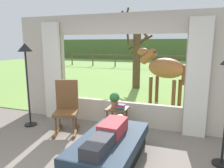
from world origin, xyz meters
TOP-DOWN VIEW (x-y plane):
  - back_wall_with_window at (0.00, 2.26)m, footprint 5.20×0.12m
  - curtain_panel_left at (-1.69, 2.12)m, footprint 0.44×0.10m
  - curtain_panel_right at (1.69, 2.12)m, footprint 0.44×0.10m
  - outdoor_pasture_lawn at (0.00, 13.16)m, footprint 36.00×21.68m
  - distant_hill_ridge at (0.00, 23.00)m, footprint 36.00×2.00m
  - recliner_sofa at (0.38, 0.61)m, footprint 0.95×1.73m
  - reclining_person at (0.38, 0.56)m, footprint 0.36×1.43m
  - rocking_chair at (-0.94, 1.49)m, footprint 0.67×0.80m
  - side_table at (0.10, 1.85)m, footprint 0.44×0.44m
  - potted_plant at (0.02, 1.91)m, footprint 0.22×0.22m
  - book_stack at (0.20, 1.79)m, footprint 0.22×0.17m
  - floor_lamp_left at (-1.92, 1.47)m, footprint 0.32×0.32m
  - horse at (0.83, 4.18)m, footprint 1.73×1.23m
  - pasture_tree at (-0.52, 6.38)m, footprint 1.16×1.15m
  - pasture_fence_line at (0.00, 14.12)m, footprint 16.10×0.10m

SIDE VIEW (x-z plane):
  - outdoor_pasture_lawn at x=0.00m, z-range 0.00..0.02m
  - recliner_sofa at x=0.38m, z-range 0.01..0.43m
  - side_table at x=0.10m, z-range 0.17..0.69m
  - reclining_person at x=0.38m, z-range 0.41..0.63m
  - rocking_chair at x=-0.94m, z-range -0.01..1.11m
  - book_stack at x=0.20m, z-range 0.52..0.63m
  - potted_plant at x=0.02m, z-range 0.54..0.86m
  - pasture_fence_line at x=0.00m, z-range 0.19..1.29m
  - horse at x=0.83m, z-range 0.29..2.02m
  - curtain_panel_left at x=-1.69m, z-range 0.00..2.40m
  - curtain_panel_right at x=1.69m, z-range 0.00..2.40m
  - distant_hill_ridge at x=0.00m, z-range 0.00..2.40m
  - back_wall_with_window at x=0.00m, z-range -0.03..2.52m
  - pasture_tree at x=-0.52m, z-range -0.18..3.22m
  - floor_lamp_left at x=-1.92m, z-range 0.58..2.49m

